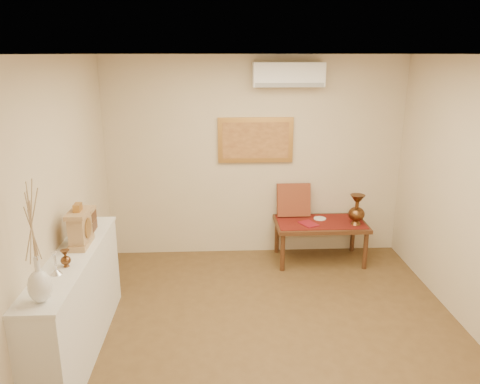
{
  "coord_description": "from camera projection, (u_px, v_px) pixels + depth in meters",
  "views": [
    {
      "loc": [
        -0.51,
        -3.91,
        2.71
      ],
      "look_at": [
        -0.26,
        1.15,
        1.2
      ],
      "focal_mm": 35.0,
      "sensor_mm": 36.0,
      "label": 1
    }
  ],
  "objects": [
    {
      "name": "ac_unit",
      "position": [
        288.0,
        75.0,
        5.89
      ],
      "size": [
        0.9,
        0.25,
        0.3
      ],
      "color": "white",
      "rests_on": "wall_back"
    },
    {
      "name": "cushion",
      "position": [
        294.0,
        200.0,
        6.39
      ],
      "size": [
        0.45,
        0.19,
        0.46
      ],
      "primitive_type": "cube",
      "rotation": [
        -0.21,
        0.0,
        0.0
      ],
      "color": "maroon",
      "rests_on": "table_cloth"
    },
    {
      "name": "low_table",
      "position": [
        320.0,
        227.0,
        6.24
      ],
      "size": [
        1.2,
        0.7,
        0.55
      ],
      "color": "#4C2A17",
      "rests_on": "floor"
    },
    {
      "name": "ceiling",
      "position": [
        279.0,
        54.0,
        3.77
      ],
      "size": [
        4.5,
        4.5,
        0.0
      ],
      "primitive_type": "plane",
      "rotation": [
        3.14,
        0.0,
        0.0
      ],
      "color": "white",
      "rests_on": "ground"
    },
    {
      "name": "brass_urn_tall",
      "position": [
        357.0,
        206.0,
        6.06
      ],
      "size": [
        0.22,
        0.22,
        0.48
      ],
      "primitive_type": null,
      "color": "brown",
      "rests_on": "table_cloth"
    },
    {
      "name": "plate",
      "position": [
        320.0,
        219.0,
        6.32
      ],
      "size": [
        0.17,
        0.17,
        0.01
      ],
      "primitive_type": "cylinder",
      "color": "silver",
      "rests_on": "table_cloth"
    },
    {
      "name": "wooden_chest",
      "position": [
        87.0,
        220.0,
        4.69
      ],
      "size": [
        0.16,
        0.21,
        0.24
      ],
      "color": "tan",
      "rests_on": "display_ledge"
    },
    {
      "name": "floor",
      "position": [
        273.0,
        344.0,
        4.54
      ],
      "size": [
        4.5,
        4.5,
        0.0
      ],
      "primitive_type": "plane",
      "color": "brown",
      "rests_on": "ground"
    },
    {
      "name": "wall_back",
      "position": [
        255.0,
        158.0,
        6.31
      ],
      "size": [
        4.0,
        0.02,
        2.7
      ],
      "primitive_type": "cube",
      "color": "beige",
      "rests_on": "ground"
    },
    {
      "name": "mantel_clock",
      "position": [
        80.0,
        228.0,
        4.33
      ],
      "size": [
        0.17,
        0.36,
        0.41
      ],
      "color": "tan",
      "rests_on": "display_ledge"
    },
    {
      "name": "display_ledge",
      "position": [
        77.0,
        304.0,
        4.31
      ],
      "size": [
        0.37,
        2.02,
        0.98
      ],
      "color": "white",
      "rests_on": "floor"
    },
    {
      "name": "brass_urn_small",
      "position": [
        65.0,
        256.0,
        3.92
      ],
      "size": [
        0.09,
        0.09,
        0.19
      ],
      "primitive_type": null,
      "color": "brown",
      "rests_on": "display_ledge"
    },
    {
      "name": "wall_left",
      "position": [
        47.0,
        216.0,
        4.06
      ],
      "size": [
        0.02,
        4.5,
        2.7
      ],
      "primitive_type": "cube",
      "color": "beige",
      "rests_on": "ground"
    },
    {
      "name": "menu",
      "position": [
        309.0,
        224.0,
        6.12
      ],
      "size": [
        0.27,
        0.3,
        0.01
      ],
      "primitive_type": "cube",
      "rotation": [
        0.0,
        0.0,
        0.43
      ],
      "color": "maroon",
      "rests_on": "table_cloth"
    },
    {
      "name": "table_cloth",
      "position": [
        320.0,
        222.0,
        6.22
      ],
      "size": [
        1.14,
        0.59,
        0.01
      ],
      "primitive_type": "cube",
      "color": "maroon",
      "rests_on": "low_table"
    },
    {
      "name": "painting",
      "position": [
        256.0,
        140.0,
        6.21
      ],
      "size": [
        1.0,
        0.06,
        0.6
      ],
      "color": "#B07C38",
      "rests_on": "wall_back"
    },
    {
      "name": "candlestick",
      "position": [
        55.0,
        263.0,
        3.78
      ],
      "size": [
        0.09,
        0.09,
        0.19
      ],
      "primitive_type": null,
      "color": "silver",
      "rests_on": "display_ledge"
    },
    {
      "name": "white_vase",
      "position": [
        34.0,
        244.0,
        3.26
      ],
      "size": [
        0.17,
        0.17,
        0.9
      ],
      "primitive_type": null,
      "color": "silver",
      "rests_on": "display_ledge"
    },
    {
      "name": "wall_front",
      "position": [
        340.0,
        384.0,
        2.0
      ],
      "size": [
        4.0,
        0.02,
        2.7
      ],
      "primitive_type": "cube",
      "color": "beige",
      "rests_on": "ground"
    }
  ]
}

